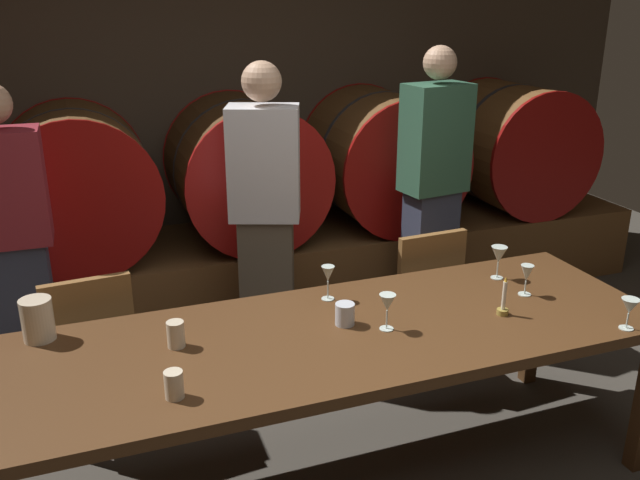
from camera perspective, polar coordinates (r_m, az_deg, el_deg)
name	(u,v)px	position (r m, az deg, el deg)	size (l,w,h in m)	color
back_wall	(218,88)	(5.00, -8.45, 12.37)	(6.52, 0.24, 2.89)	#473A2D
barrel_shelf	(244,272)	(4.78, -6.31, -2.64)	(5.87, 0.90, 0.51)	brown
wine_barrel_left	(76,185)	(4.44, -19.59, 4.33)	(0.94, 0.89, 0.94)	brown
wine_barrel_center	(244,170)	(4.56, -6.30, 5.79)	(0.94, 0.89, 0.94)	#513319
wine_barrel_right	(382,158)	(4.89, 5.17, 6.80)	(0.94, 0.89, 0.94)	brown
wine_barrel_far_right	(512,147)	(5.44, 15.67, 7.49)	(0.94, 0.89, 0.94)	brown
dining_table	(322,347)	(2.89, 0.13, -8.88)	(2.97, 0.93, 0.75)	#4C2D16
chair_left	(90,347)	(3.49, -18.54, -8.43)	(0.43, 0.43, 0.88)	brown
chair_right	(419,294)	(3.90, 8.26, -4.45)	(0.42, 0.42, 0.88)	brown
guest_left	(14,254)	(3.68, -24.06, -1.11)	(0.39, 0.25, 1.70)	#33384C
guest_center	(265,218)	(3.81, -4.56, 1.82)	(0.44, 0.36, 1.75)	brown
guest_right	(432,193)	(4.26, 9.33, 3.88)	(0.41, 0.29, 1.80)	#33384C
candle_center	(503,304)	(3.12, 14.99, -5.20)	(0.05, 0.05, 0.18)	olive
pitcher	(37,320)	(3.01, -22.43, -6.13)	(0.13, 0.13, 0.18)	beige
wine_glass_far_left	(328,275)	(3.13, 0.69, -2.94)	(0.06, 0.06, 0.16)	silver
wine_glass_left	(387,304)	(2.87, 5.62, -5.30)	(0.07, 0.07, 0.16)	silver
wine_glass_center	(499,256)	(3.47, 14.64, -1.26)	(0.08, 0.08, 0.17)	silver
wine_glass_right	(527,274)	(3.32, 16.80, -2.74)	(0.06, 0.06, 0.15)	silver
wine_glass_far_right	(630,307)	(3.14, 24.34, -5.11)	(0.07, 0.07, 0.14)	silver
cup_left	(174,385)	(2.49, -12.05, -11.68)	(0.07, 0.07, 0.10)	beige
cup_center	(176,334)	(2.81, -11.90, -7.68)	(0.07, 0.07, 0.11)	beige
cup_right	(345,314)	(2.93, 2.08, -6.17)	(0.08, 0.08, 0.10)	silver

